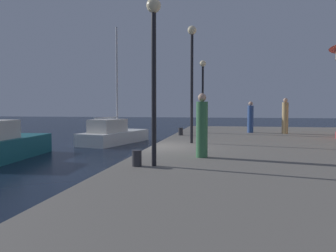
% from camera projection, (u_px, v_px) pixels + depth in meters
% --- Properties ---
extents(ground_plane, '(120.00, 120.00, 0.00)m').
position_uv_depth(ground_plane, '(151.00, 167.00, 12.40)').
color(ground_plane, black).
extents(motorboat_teal, '(2.33, 5.30, 1.73)m').
position_uv_depth(motorboat_teal, '(2.00, 145.00, 14.17)').
color(motorboat_teal, '#19606B').
rests_on(motorboat_teal, ground).
extents(sailboat_white, '(3.20, 5.71, 7.29)m').
position_uv_depth(sailboat_white, '(113.00, 134.00, 20.46)').
color(sailboat_white, white).
rests_on(sailboat_white, ground).
extents(lamp_post_near_edge, '(0.36, 0.36, 4.13)m').
position_uv_depth(lamp_post_near_edge, '(154.00, 51.00, 8.04)').
color(lamp_post_near_edge, black).
rests_on(lamp_post_near_edge, quay_dock).
extents(lamp_post_mid_promenade, '(0.36, 0.36, 4.75)m').
position_uv_depth(lamp_post_mid_promenade, '(192.00, 64.00, 13.25)').
color(lamp_post_mid_promenade, black).
rests_on(lamp_post_mid_promenade, quay_dock).
extents(lamp_post_far_end, '(0.36, 0.36, 4.12)m').
position_uv_depth(lamp_post_far_end, '(203.00, 83.00, 18.57)').
color(lamp_post_far_end, black).
rests_on(lamp_post_far_end, quay_dock).
extents(bollard_south, '(0.24, 0.24, 0.40)m').
position_uv_depth(bollard_south, '(181.00, 131.00, 17.15)').
color(bollard_south, '#2D2D33').
rests_on(bollard_south, quay_dock).
extents(bollard_north, '(0.24, 0.24, 0.40)m').
position_uv_depth(bollard_north, '(137.00, 158.00, 8.15)').
color(bollard_north, '#2D2D33').
rests_on(bollard_north, quay_dock).
extents(person_by_the_water, '(0.34, 0.34, 1.98)m').
position_uv_depth(person_by_the_water, '(285.00, 117.00, 18.12)').
color(person_by_the_water, tan).
rests_on(person_by_the_water, quay_dock).
extents(person_far_corner, '(0.34, 0.34, 1.80)m').
position_uv_depth(person_far_corner, '(250.00, 118.00, 18.88)').
color(person_far_corner, '#2D4C8C').
rests_on(person_far_corner, quay_dock).
extents(person_near_carousel, '(0.34, 0.34, 1.87)m').
position_uv_depth(person_near_carousel, '(202.00, 127.00, 9.56)').
color(person_near_carousel, '#387247').
rests_on(person_near_carousel, quay_dock).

